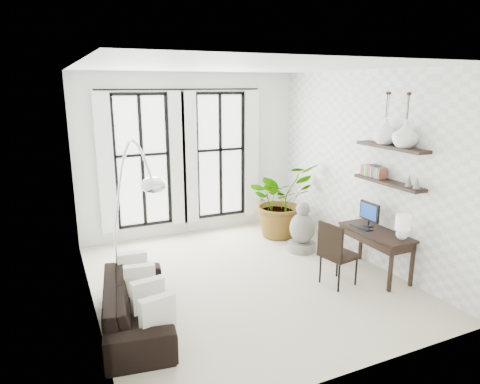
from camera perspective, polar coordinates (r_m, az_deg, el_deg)
floor at (r=6.85m, az=0.66°, el=-11.52°), size 5.00×5.00×0.00m
ceiling at (r=6.18m, az=0.75°, el=16.31°), size 5.00×5.00×0.00m
wall_left at (r=5.76m, az=-19.98°, el=-0.45°), size 0.00×5.00×5.00m
wall_right at (r=7.55m, az=16.36°, el=3.14°), size 0.00×5.00×5.00m
wall_back at (r=8.61m, az=-6.46°, el=4.92°), size 4.50×0.00×4.50m
windows at (r=8.49m, az=-7.59°, el=4.48°), size 3.26×0.13×2.65m
wall_shelves at (r=6.95m, az=19.10°, el=3.10°), size 0.25×1.30×0.60m
sofa at (r=5.70m, az=-13.61°, el=-14.31°), size 1.07×2.08×0.58m
throw_pillows at (r=5.62m, az=-12.72°, el=-12.27°), size 0.40×1.52×0.40m
plant at (r=8.53m, az=5.37°, el=-1.06°), size 1.55×1.41×1.48m
desk at (r=7.04m, az=17.97°, el=-5.41°), size 0.52×1.24×1.13m
desk_chair at (r=6.58m, az=12.56°, el=-7.61°), size 0.55×0.55×0.99m
arc_lamp at (r=5.57m, az=-14.25°, el=1.24°), size 0.73×1.03×2.31m
buddha at (r=7.88m, az=8.30°, el=-5.10°), size 0.51×0.51×0.93m
vase_a at (r=6.67m, az=21.18°, el=7.18°), size 0.37×0.37×0.38m
vase_b at (r=6.96m, az=18.83°, el=7.62°), size 0.37×0.37×0.38m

